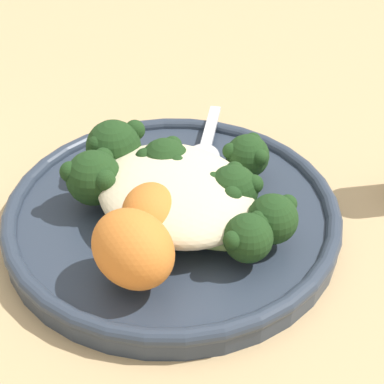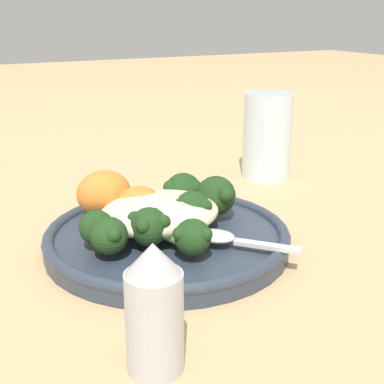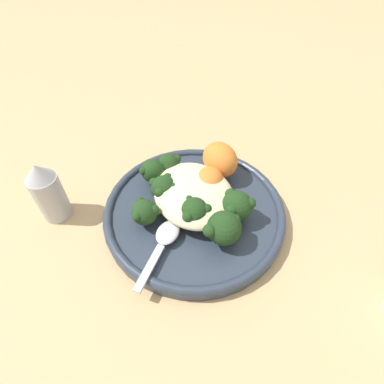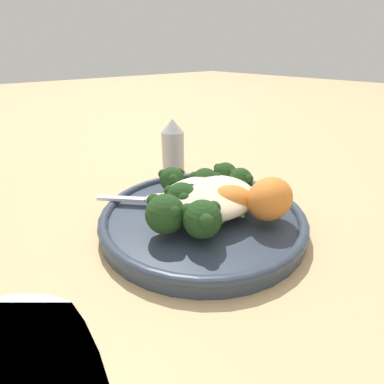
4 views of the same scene
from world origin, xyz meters
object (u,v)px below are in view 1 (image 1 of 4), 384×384
Objects in this scene: broccoli_stalk_0 at (224,235)px; broccoli_stalk_2 at (223,195)px; broccoli_stalk_1 at (250,221)px; broccoli_stalk_5 at (123,158)px; broccoli_stalk_6 at (101,184)px; broccoli_stalk_4 at (164,170)px; broccoli_stalk_3 at (227,173)px; sweet_potato_chunk_0 at (151,213)px; plate at (169,213)px; sweet_potato_chunk_1 at (133,249)px; spoon at (204,151)px; quinoa_mound at (175,192)px.

broccoli_stalk_2 reaches higher than broccoli_stalk_0.
broccoli_stalk_1 is 0.03m from broccoli_stalk_2.
broccoli_stalk_0 is 0.02m from broccoli_stalk_1.
broccoli_stalk_5 is 1.38× the size of broccoli_stalk_6.
broccoli_stalk_0 is at bearing -145.92° from broccoli_stalk_4.
broccoli_stalk_1 is at bearing -160.00° from broccoli_stalk_6.
broccoli_stalk_3 is (0.05, -0.02, -0.00)m from broccoli_stalk_1.
broccoli_stalk_2 is 0.83× the size of broccoli_stalk_3.
sweet_potato_chunk_0 reaches higher than broccoli_stalk_3.
broccoli_stalk_0 is at bearing -141.88° from broccoli_stalk_3.
plate is 0.03m from broccoli_stalk_4.
broccoli_stalk_5 reaches higher than plate.
broccoli_stalk_5 is 2.02× the size of sweet_potato_chunk_1.
spoon is at bearing -60.51° from sweet_potato_chunk_0.
broccoli_stalk_1 is (-0.06, -0.02, 0.02)m from plate.
quinoa_mound is 0.03m from broccoli_stalk_2.
broccoli_stalk_6 reaches higher than quinoa_mound.
quinoa_mound is 2.43× the size of sweet_potato_chunk_0.
broccoli_stalk_6 is at bearing 134.00° from broccoli_stalk_5.
quinoa_mound is 0.03m from broccoli_stalk_4.
sweet_potato_chunk_1 reaches higher than broccoli_stalk_3.
broccoli_stalk_2 is 1.80× the size of sweet_potato_chunk_1.
broccoli_stalk_4 is at bearing -20.49° from quinoa_mound.
broccoli_stalk_2 is at bearing -105.34° from sweet_potato_chunk_0.
sweet_potato_chunk_0 reaches higher than spoon.
plate is at bearing -53.05° from sweet_potato_chunk_1.
sweet_potato_chunk_0 is 0.58× the size of spoon.
broccoli_stalk_5 is at bearing -18.47° from sweet_potato_chunk_0.
quinoa_mound is 1.16× the size of broccoli_stalk_2.
sweet_potato_chunk_0 is 0.04m from sweet_potato_chunk_1.
broccoli_stalk_2 is 0.08m from sweet_potato_chunk_1.
broccoli_stalk_2 is 1.40× the size of broccoli_stalk_4.
broccoli_stalk_6 is 0.05m from sweet_potato_chunk_0.
broccoli_stalk_3 is 1.68× the size of broccoli_stalk_4.
broccoli_stalk_0 is 1.10× the size of spoon.
broccoli_stalk_5 is at bearing 122.83° from broccoli_stalk_3.
broccoli_stalk_6 is at bearing 54.08° from plate.
broccoli_stalk_6 is at bearing 162.51° from broccoli_stalk_1.
sweet_potato_chunk_1 reaches higher than broccoli_stalk_6.
broccoli_stalk_6 is 0.10m from spoon.
broccoli_stalk_0 is at bearing -105.99° from sweet_potato_chunk_1.
sweet_potato_chunk_0 is at bearing 108.74° from quinoa_mound.
sweet_potato_chunk_0 is (-0.03, 0.04, 0.00)m from broccoli_stalk_4.
broccoli_stalk_4 is (0.08, -0.01, 0.00)m from broccoli_stalk_0.
plate is at bearing -153.76° from broccoli_stalk_5.
quinoa_mound is 0.03m from sweet_potato_chunk_0.
broccoli_stalk_1 reaches higher than plate.
broccoli_stalk_0 and broccoli_stalk_3 have the same top height.
broccoli_stalk_0 is at bearing -119.57° from broccoli_stalk_2.
broccoli_stalk_6 reaches higher than broccoli_stalk_2.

